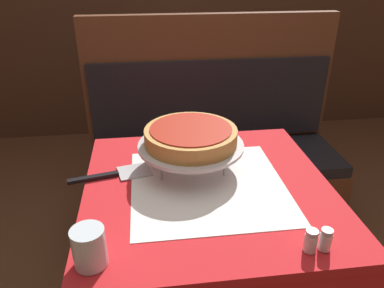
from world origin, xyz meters
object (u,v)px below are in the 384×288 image
(booth_bench, at_px, (213,171))
(pizza_server, at_px, (114,174))
(deep_dish_pizza, at_px, (191,136))
(salt_shaker, at_px, (311,241))
(dining_table_rear, at_px, (202,70))
(water_glass_near, at_px, (89,247))
(condiment_caddy, at_px, (210,45))
(dining_table_front, at_px, (207,211))
(pizza_pan_stand, at_px, (191,146))
(pepper_shaker, at_px, (326,240))

(booth_bench, bearing_deg, pizza_server, -124.94)
(deep_dish_pizza, xyz_separation_m, pizza_server, (-0.26, -0.01, -0.12))
(deep_dish_pizza, bearing_deg, salt_shaker, -61.09)
(dining_table_rear, distance_m, booth_bench, 0.99)
(deep_dish_pizza, xyz_separation_m, salt_shaker, (0.24, -0.44, -0.09))
(dining_table_rear, bearing_deg, deep_dish_pizza, -100.08)
(water_glass_near, xyz_separation_m, condiment_caddy, (0.65, 2.10, 0.01))
(dining_table_rear, height_order, booth_bench, booth_bench)
(dining_table_front, bearing_deg, condiment_caddy, 80.00)
(pizza_pan_stand, bearing_deg, condiment_caddy, 78.01)
(pizza_pan_stand, distance_m, pepper_shaker, 0.52)
(booth_bench, bearing_deg, pizza_pan_stand, -107.69)
(booth_bench, relative_size, salt_shaker, 21.81)
(pizza_pan_stand, relative_size, condiment_caddy, 1.94)
(water_glass_near, bearing_deg, dining_table_rear, 74.04)
(dining_table_rear, distance_m, pizza_pan_stand, 1.63)
(pizza_pan_stand, xyz_separation_m, salt_shaker, (0.24, -0.44, -0.06))
(pizza_server, height_order, condiment_caddy, condiment_caddy)
(pizza_server, bearing_deg, dining_table_front, -18.09)
(pizza_pan_stand, height_order, water_glass_near, water_glass_near)
(dining_table_front, height_order, booth_bench, booth_bench)
(dining_table_rear, relative_size, water_glass_near, 7.68)
(pizza_server, bearing_deg, deep_dish_pizza, 2.93)
(deep_dish_pizza, bearing_deg, booth_bench, 72.31)
(booth_bench, bearing_deg, water_glass_near, -115.09)
(pepper_shaker, bearing_deg, condiment_caddy, 87.85)
(booth_bench, xyz_separation_m, pepper_shaker, (0.07, -1.09, 0.45))
(deep_dish_pizza, height_order, pepper_shaker, deep_dish_pizza)
(booth_bench, height_order, pizza_server, booth_bench)
(pizza_pan_stand, bearing_deg, dining_table_front, -69.68)
(dining_table_rear, height_order, condiment_caddy, condiment_caddy)
(booth_bench, distance_m, pepper_shaker, 1.18)
(dining_table_front, distance_m, deep_dish_pizza, 0.26)
(pizza_server, xyz_separation_m, salt_shaker, (0.50, -0.42, 0.03))
(deep_dish_pizza, xyz_separation_m, pepper_shaker, (0.28, -0.44, -0.09))
(dining_table_rear, bearing_deg, booth_bench, -94.53)
(deep_dish_pizza, xyz_separation_m, water_glass_near, (-0.29, -0.41, -0.07))
(dining_table_rear, height_order, salt_shaker, salt_shaker)
(dining_table_front, bearing_deg, pizza_pan_stand, 110.32)
(dining_table_rear, height_order, pizza_pan_stand, pizza_pan_stand)
(pizza_server, bearing_deg, booth_bench, 55.06)
(dining_table_rear, xyz_separation_m, booth_bench, (-0.07, -0.94, -0.31))
(pizza_pan_stand, xyz_separation_m, water_glass_near, (-0.29, -0.41, -0.04))
(dining_table_rear, relative_size, booth_bench, 0.57)
(deep_dish_pizza, bearing_deg, water_glass_near, -125.25)
(pepper_shaker, bearing_deg, pizza_pan_stand, 122.65)
(booth_bench, height_order, pizza_pan_stand, booth_bench)
(deep_dish_pizza, distance_m, salt_shaker, 0.51)
(water_glass_near, relative_size, pepper_shaker, 1.65)
(dining_table_front, xyz_separation_m, water_glass_near, (-0.33, -0.30, 0.15))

